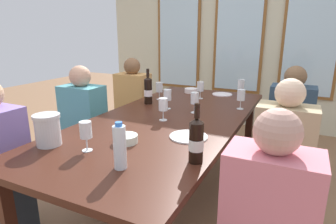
{
  "coord_description": "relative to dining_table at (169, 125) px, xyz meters",
  "views": [
    {
      "loc": [
        0.92,
        -1.92,
        1.39
      ],
      "look_at": [
        0.0,
        -0.01,
        0.79
      ],
      "focal_mm": 30.28,
      "sensor_mm": 36.0,
      "label": 1
    }
  ],
  "objects": [
    {
      "name": "ground_plane",
      "position": [
        0.0,
        0.0,
        -0.68
      ],
      "size": [
        12.0,
        12.0,
        0.0
      ],
      "primitive_type": "plane",
      "color": "#886142"
    },
    {
      "name": "back_wall_with_windows",
      "position": [
        0.0,
        2.39,
        0.77
      ],
      "size": [
        4.29,
        0.1,
        2.9
      ],
      "color": "beige",
      "rests_on": "ground"
    },
    {
      "name": "dining_table",
      "position": [
        0.0,
        0.0,
        0.0
      ],
      "size": [
        1.09,
        2.41,
        0.74
      ],
      "color": "#421F14",
      "rests_on": "ground"
    },
    {
      "name": "white_plate_0",
      "position": [
        0.15,
        1.01,
        0.07
      ],
      "size": [
        0.21,
        0.21,
        0.01
      ],
      "primitive_type": "cylinder",
      "color": "white",
      "rests_on": "dining_table"
    },
    {
      "name": "white_plate_1",
      "position": [
        0.3,
        -0.33,
        0.07
      ],
      "size": [
        0.25,
        0.25,
        0.01
      ],
      "primitive_type": "cylinder",
      "color": "white",
      "rests_on": "dining_table"
    },
    {
      "name": "metal_pitcher",
      "position": [
        -0.4,
        -0.81,
        0.16
      ],
      "size": [
        0.16,
        0.16,
        0.19
      ],
      "color": "silver",
      "rests_on": "dining_table"
    },
    {
      "name": "wine_bottle_0",
      "position": [
        -0.37,
        0.33,
        0.19
      ],
      "size": [
        0.08,
        0.08,
        0.33
      ],
      "color": "black",
      "rests_on": "dining_table"
    },
    {
      "name": "wine_bottle_1",
      "position": [
        0.47,
        -0.65,
        0.18
      ],
      "size": [
        0.08,
        0.08,
        0.31
      ],
      "color": "black",
      "rests_on": "dining_table"
    },
    {
      "name": "tasting_bowl_0",
      "position": [
        -0.19,
        0.97,
        0.09
      ],
      "size": [
        0.14,
        0.14,
        0.05
      ],
      "primitive_type": "cylinder",
      "color": "white",
      "rests_on": "dining_table"
    },
    {
      "name": "tasting_bowl_1",
      "position": [
        -0.01,
        -0.58,
        0.09
      ],
      "size": [
        0.15,
        0.15,
        0.05
      ],
      "primitive_type": "cylinder",
      "color": "white",
      "rests_on": "dining_table"
    },
    {
      "name": "water_bottle",
      "position": [
        0.16,
        -0.87,
        0.18
      ],
      "size": [
        0.06,
        0.06,
        0.24
      ],
      "color": "white",
      "rests_on": "dining_table"
    },
    {
      "name": "wine_glass_0",
      "position": [
        -0.14,
        -0.78,
        0.18
      ],
      "size": [
        0.07,
        0.07,
        0.17
      ],
      "color": "white",
      "rests_on": "dining_table"
    },
    {
      "name": "wine_glass_1",
      "position": [
        -0.35,
        0.52,
        0.18
      ],
      "size": [
        0.07,
        0.07,
        0.17
      ],
      "color": "white",
      "rests_on": "dining_table"
    },
    {
      "name": "wine_glass_2",
      "position": [
        -0.12,
        0.24,
        0.18
      ],
      "size": [
        0.07,
        0.07,
        0.17
      ],
      "color": "white",
      "rests_on": "dining_table"
    },
    {
      "name": "wine_glass_3",
      "position": [
        0.13,
        0.23,
        0.18
      ],
      "size": [
        0.07,
        0.07,
        0.17
      ],
      "color": "white",
      "rests_on": "dining_table"
    },
    {
      "name": "wine_glass_4",
      "position": [
        0.45,
        0.51,
        0.18
      ],
      "size": [
        0.07,
        0.07,
        0.17
      ],
      "color": "white",
      "rests_on": "dining_table"
    },
    {
      "name": "wine_glass_5",
      "position": [
        -0.01,
        -0.08,
        0.18
      ],
      "size": [
        0.07,
        0.07,
        0.17
      ],
      "color": "white",
      "rests_on": "dining_table"
    },
    {
      "name": "wine_glass_6",
      "position": [
        0.34,
        1.04,
        0.18
      ],
      "size": [
        0.07,
        0.07,
        0.17
      ],
      "color": "white",
      "rests_on": "dining_table"
    },
    {
      "name": "wine_glass_7",
      "position": [
        0.0,
        0.74,
        0.18
      ],
      "size": [
        0.07,
        0.07,
        0.17
      ],
      "color": "white",
      "rests_on": "dining_table"
    },
    {
      "name": "seated_person_0",
      "position": [
        -0.86,
        0.82,
        -0.15
      ],
      "size": [
        0.38,
        0.24,
        1.11
      ],
      "color": "#393743",
      "rests_on": "ground"
    },
    {
      "name": "seated_person_1",
      "position": [
        0.86,
        0.79,
        -0.15
      ],
      "size": [
        0.38,
        0.24,
        1.11
      ],
      "color": "#2E2140",
      "rests_on": "ground"
    },
    {
      "name": "seated_person_2",
      "position": [
        -0.86,
        -0.85,
        -0.15
      ],
      "size": [
        0.38,
        0.24,
        1.11
      ],
      "color": "#2A323A",
      "rests_on": "ground"
    },
    {
      "name": "seated_person_4",
      "position": [
        -0.86,
        -0.02,
        -0.15
      ],
      "size": [
        0.38,
        0.24,
        1.11
      ],
      "color": "#282F43",
      "rests_on": "ground"
    },
    {
      "name": "seated_person_5",
      "position": [
        0.86,
        0.01,
        -0.15
      ],
      "size": [
        0.38,
        0.24,
        1.11
      ],
      "color": "#21382B",
      "rests_on": "ground"
    }
  ]
}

